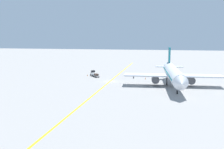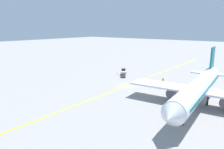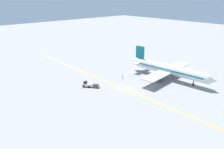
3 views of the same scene
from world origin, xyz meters
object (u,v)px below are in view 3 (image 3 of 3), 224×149
airplane_at_gate (169,69)px  baggage_cart_trailing (96,86)px  traffic_cone_by_wingtip (82,88)px  traffic_cone_mid_apron (131,76)px  ground_crew_worker (122,76)px  traffic_cone_near_nose (142,67)px  baggage_tug_white (87,84)px

airplane_at_gate → baggage_cart_trailing: 28.67m
airplane_at_gate → traffic_cone_by_wingtip: size_ratio=64.63×
traffic_cone_mid_apron → airplane_at_gate: bearing=128.6°
baggage_cart_trailing → traffic_cone_mid_apron: (-17.23, 0.75, -0.49)m
ground_crew_worker → traffic_cone_by_wingtip: (17.13, -2.11, -0.63)m
ground_crew_worker → traffic_cone_by_wingtip: 17.27m
traffic_cone_near_nose → traffic_cone_by_wingtip: 32.85m
ground_crew_worker → traffic_cone_by_wingtip: bearing=-7.0°
airplane_at_gate → ground_crew_worker: bearing=-42.7°
traffic_cone_by_wingtip → baggage_tug_white: bearing=-167.5°
traffic_cone_near_nose → traffic_cone_mid_apron: same height
baggage_tug_white → traffic_cone_near_nose: baggage_tug_white is taller
airplane_at_gate → baggage_tug_white: size_ratio=10.69×
baggage_cart_trailing → traffic_cone_by_wingtip: bearing=-29.4°
traffic_cone_mid_apron → traffic_cone_by_wingtip: bearing=-8.1°
baggage_tug_white → baggage_cart_trailing: (-1.84, 2.74, -0.14)m
traffic_cone_near_nose → traffic_cone_mid_apron: size_ratio=1.00×
traffic_cone_near_nose → traffic_cone_by_wingtip: same height
traffic_cone_near_nose → traffic_cone_mid_apron: bearing=20.5°
baggage_tug_white → airplane_at_gate: bearing=152.6°
ground_crew_worker → airplane_at_gate: bearing=137.3°
traffic_cone_near_nose → traffic_cone_mid_apron: (11.59, 4.34, 0.00)m
ground_crew_worker → traffic_cone_mid_apron: size_ratio=3.05×
airplane_at_gate → traffic_cone_near_nose: 15.94m
ground_crew_worker → traffic_cone_near_nose: ground_crew_worker is taller
airplane_at_gate → baggage_tug_white: (27.84, -14.46, -2.81)m
baggage_cart_trailing → ground_crew_worker: 13.13m
airplane_at_gate → ground_crew_worker: (12.87, -11.87, -2.80)m
baggage_tug_white → ground_crew_worker: 15.19m
baggage_cart_trailing → traffic_cone_by_wingtip: (4.00, -2.26, -0.49)m
baggage_tug_white → baggage_cart_trailing: size_ratio=1.13×
baggage_cart_trailing → traffic_cone_by_wingtip: size_ratio=5.34×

